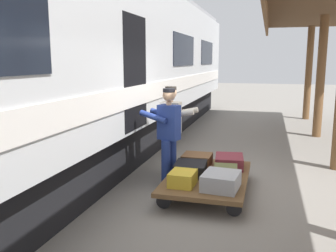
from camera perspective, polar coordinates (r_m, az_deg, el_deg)
ground_plane at (r=6.50m, az=10.56°, el=-9.47°), size 60.00×60.00×0.00m
train_car at (r=7.19m, az=-16.51°, el=8.91°), size 3.02×21.86×4.00m
luggage_cart at (r=6.14m, az=6.21°, el=-8.07°), size 1.29×2.09×0.29m
suitcase_olive_duffel at (r=6.07m, az=8.97°, el=-7.09°), size 0.41×0.49×0.17m
suitcase_black_hardshell at (r=6.15m, az=3.54°, el=-6.64°), size 0.55×0.60×0.19m
suitcase_burgundy_valise at (r=6.61m, az=9.55°, el=-5.50°), size 0.54×0.63×0.21m
suitcase_gray_aluminum at (r=5.51m, az=8.29°, el=-8.50°), size 0.56×0.63×0.24m
suitcase_yellow_case at (r=5.61m, az=2.32°, el=-8.19°), size 0.39×0.46×0.21m
suitcase_brown_leather at (r=6.69m, az=4.56°, el=-5.25°), size 0.51×0.47×0.20m
porter_in_overalls at (r=6.33m, az=-0.01°, el=-1.14°), size 0.73×0.55×1.70m
porter_by_door at (r=6.80m, az=0.59°, el=-0.36°), size 0.68×0.45×1.70m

